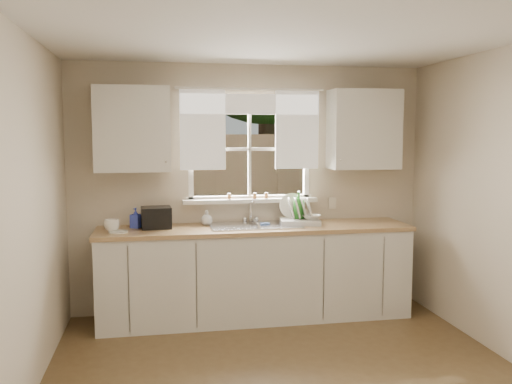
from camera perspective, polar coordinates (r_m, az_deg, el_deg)
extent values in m
cube|color=beige|center=(5.65, -0.65, -6.45)|extent=(3.60, 0.02, 1.15)
cube|color=beige|center=(5.53, -0.67, 11.52)|extent=(3.60, 0.02, 0.35)
cube|color=beige|center=(5.44, -13.25, 4.34)|extent=(1.20, 0.02, 1.00)
cube|color=beige|center=(5.84, 11.07, 4.50)|extent=(1.20, 0.02, 1.00)
cube|color=beige|center=(3.58, -24.32, -3.32)|extent=(0.02, 4.00, 2.50)
cube|color=beige|center=(1.80, 22.08, -12.30)|extent=(3.60, 0.02, 2.50)
cube|color=silver|center=(3.62, 4.94, 17.18)|extent=(3.60, 4.00, 0.02)
cube|color=white|center=(5.57, -0.69, -0.62)|extent=(1.30, 0.06, 0.05)
cube|color=white|center=(5.54, -0.70, 9.70)|extent=(1.30, 0.06, 0.05)
cube|color=white|center=(5.46, -6.93, 4.46)|extent=(0.05, 0.06, 1.05)
cube|color=white|center=(5.66, 5.32, 4.54)|extent=(0.05, 0.06, 1.05)
cube|color=white|center=(5.53, -0.69, 4.53)|extent=(0.03, 0.04, 1.00)
cube|color=white|center=(5.53, -0.69, 4.53)|extent=(1.20, 0.04, 0.03)
cube|color=white|center=(5.51, -0.58, -0.90)|extent=(1.38, 0.14, 0.04)
cylinder|color=white|center=(5.47, -0.56, 10.80)|extent=(1.50, 0.02, 0.02)
cube|color=white|center=(5.40, -5.63, 6.58)|extent=(0.45, 0.02, 0.80)
cube|color=white|center=(5.56, 4.34, 6.58)|extent=(0.45, 0.02, 0.80)
cube|color=white|center=(5.47, -0.58, 9.22)|extent=(1.40, 0.02, 0.20)
cube|color=silver|center=(5.37, -0.06, -8.64)|extent=(3.00, 0.62, 0.87)
cube|color=tan|center=(5.27, -0.06, -3.86)|extent=(3.04, 0.65, 0.04)
cube|color=silver|center=(5.26, -12.85, 6.47)|extent=(0.70, 0.33, 0.80)
cube|color=silver|center=(5.65, 11.29, 6.47)|extent=(0.70, 0.33, 0.80)
cube|color=beige|center=(5.76, 8.04, -1.16)|extent=(0.08, 0.01, 0.12)
cylinder|color=brown|center=(5.49, -0.14, -0.40)|extent=(0.04, 0.04, 0.06)
cylinder|color=brown|center=(5.52, 1.09, -0.38)|extent=(0.04, 0.04, 0.06)
cylinder|color=brown|center=(5.45, -2.83, -0.46)|extent=(0.04, 0.04, 0.06)
cube|color=#335421|center=(10.63, -5.23, -3.79)|extent=(20.00, 10.00, 0.02)
cube|color=#7F6146|center=(8.53, -4.07, 0.02)|extent=(8.00, 0.10, 1.80)
cube|color=maroon|center=(11.95, -11.68, 2.62)|extent=(3.00, 3.00, 2.20)
cube|color=black|center=(11.95, -11.81, 8.61)|extent=(3.20, 3.20, 0.30)
cylinder|color=#423021|center=(11.67, 1.13, 5.12)|extent=(0.36, 0.36, 3.20)
sphere|color=#214716|center=(11.87, 1.16, 16.78)|extent=(4.00, 4.00, 4.00)
sphere|color=#214716|center=(13.27, -5.10, 17.82)|extent=(3.20, 3.20, 3.20)
cube|color=#B7B7BC|center=(5.31, -0.12, -4.44)|extent=(0.84, 0.46, 0.18)
cube|color=#B7B7BC|center=(5.30, -0.12, -3.54)|extent=(0.88, 0.50, 0.01)
cube|color=#B7B7BC|center=(5.30, -0.12, -3.80)|extent=(0.02, 0.41, 0.14)
cylinder|color=silver|center=(5.53, -0.58, -2.03)|extent=(0.03, 0.03, 0.22)
cylinder|color=silver|center=(5.43, -0.44, -1.00)|extent=(0.02, 0.18, 0.02)
sphere|color=silver|center=(5.53, -1.19, -2.87)|extent=(0.05, 0.05, 0.05)
sphere|color=silver|center=(5.55, 0.03, -2.84)|extent=(0.05, 0.05, 0.05)
cube|color=silver|center=(5.41, 4.65, -3.13)|extent=(0.43, 0.35, 0.05)
cylinder|color=white|center=(5.49, 3.84, -1.45)|extent=(0.27, 0.11, 0.25)
cylinder|color=white|center=(5.38, 3.71, -1.71)|extent=(0.10, 0.23, 0.22)
cylinder|color=white|center=(5.39, 4.35, -1.71)|extent=(0.10, 0.23, 0.22)
cylinder|color=white|center=(5.40, 4.98, -1.70)|extent=(0.10, 0.23, 0.22)
cylinder|color=white|center=(5.40, 5.61, -1.70)|extent=(0.10, 0.23, 0.22)
imported|color=silver|center=(5.40, 5.85, -2.64)|extent=(0.23, 0.23, 0.05)
imported|color=#318D2E|center=(5.44, 4.52, -1.61)|extent=(0.16, 0.16, 0.33)
imported|color=blue|center=(5.30, -12.55, -2.68)|extent=(0.12, 0.12, 0.19)
imported|color=#EEE1C4|center=(5.35, -5.22, -2.72)|extent=(0.15, 0.15, 0.15)
cylinder|color=silver|center=(5.11, -14.30, -4.09)|extent=(0.17, 0.17, 0.01)
imported|color=white|center=(5.17, -14.95, -3.42)|extent=(0.17, 0.17, 0.11)
cube|color=black|center=(5.25, -10.46, -2.66)|extent=(0.29, 0.26, 0.20)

